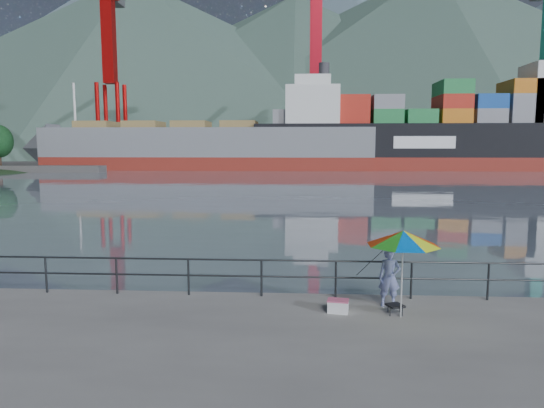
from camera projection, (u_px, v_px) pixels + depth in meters
The scene contains 14 objects.
ground at pixel (178, 406), 8.09m from camera, with size 24.00×11.00×0.50m, color slate.
harbor_water at pixel (292, 159), 140.37m from camera, with size 500.00×280.00×0.00m, color slate.
far_dock at pixel (337, 164), 103.14m from camera, with size 200.00×40.00×0.40m, color #514F4C.
guardrail at pixel (225, 277), 13.15m from camera, with size 22.00×0.06×1.03m.
mountains at pixel (384, 72), 210.95m from camera, with size 600.00×332.80×80.00m.
port_cranes at pixel (454, 81), 91.12m from camera, with size 116.00×28.00×38.40m.
container_stacks at pixel (438, 148), 101.79m from camera, with size 58.00×5.40×7.80m.
fisherman at pixel (389, 277), 12.25m from camera, with size 0.55×0.36×1.50m, color navy.
beach_umbrella at pixel (403, 238), 11.33m from camera, with size 2.25×2.25×2.10m.
folding_stool at pixel (395, 309), 11.75m from camera, with size 0.48×0.48×0.24m.
cooler_bag at pixel (338, 307), 11.88m from camera, with size 0.50×0.33×0.29m, color silver.
fishing_rod at pixel (371, 293), 13.48m from camera, with size 0.02×0.02×2.25m, color black.
bulk_carrier at pixel (220, 145), 85.47m from camera, with size 56.95×9.86×14.50m.
container_ship at pixel (427, 134), 83.63m from camera, with size 56.11×9.35×18.10m.
Camera 1 is at (1.99, -11.02, 4.09)m, focal length 32.00 mm.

